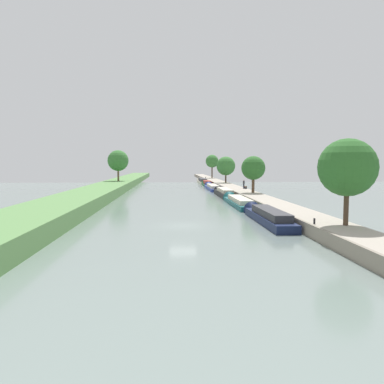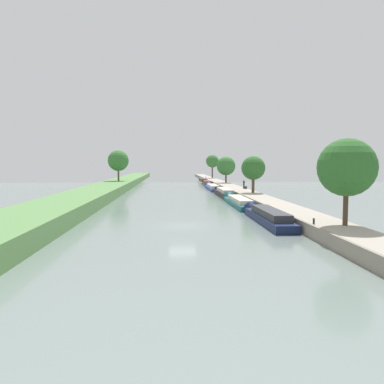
{
  "view_description": "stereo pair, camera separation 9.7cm",
  "coord_description": "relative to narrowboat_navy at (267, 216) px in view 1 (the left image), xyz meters",
  "views": [
    {
      "loc": [
        -1.24,
        -35.0,
        5.84
      ],
      "look_at": [
        2.52,
        28.05,
        1.0
      ],
      "focal_mm": 35.4,
      "sensor_mm": 36.0,
      "label": 1
    },
    {
      "loc": [
        -1.14,
        -35.01,
        5.84
      ],
      "look_at": [
        2.52,
        28.05,
        1.0
      ],
      "focal_mm": 35.4,
      "sensor_mm": 36.0,
      "label": 2
    }
  ],
  "objects": [
    {
      "name": "narrowboat_navy",
      "position": [
        0.0,
        0.0,
        0.0
      ],
      "size": [
        2.07,
        13.89,
        2.03
      ],
      "color": "#141E42",
      "rests_on": "ground_plane"
    },
    {
      "name": "ground_plane",
      "position": [
        -8.41,
        -1.82,
        -0.58
      ],
      "size": [
        160.0,
        160.0,
        0.0
      ],
      "primitive_type": "plane",
      "color": "slate"
    },
    {
      "name": "mooring_bollard_near",
      "position": [
        1.81,
        -7.74,
        0.67
      ],
      "size": [
        0.16,
        0.16,
        0.45
      ],
      "color": "black",
      "rests_on": "right_towpath"
    },
    {
      "name": "narrowboat_green",
      "position": [
        0.04,
        61.16,
        -0.06
      ],
      "size": [
        1.87,
        11.23,
        1.92
      ],
      "color": "#1E6033",
      "rests_on": "ground_plane"
    },
    {
      "name": "left_grassy_bank",
      "position": [
        -21.81,
        -1.82,
        0.23
      ],
      "size": [
        6.95,
        260.0,
        1.63
      ],
      "color": "#5B894C",
      "rests_on": "ground_plane"
    },
    {
      "name": "narrowboat_black",
      "position": [
        -0.01,
        29.99,
        0.0
      ],
      "size": [
        2.06,
        14.29,
        1.98
      ],
      "color": "black",
      "rests_on": "ground_plane"
    },
    {
      "name": "narrowboat_cream",
      "position": [
        0.01,
        74.99,
        -0.03
      ],
      "size": [
        2.04,
        16.44,
        2.05
      ],
      "color": "beige",
      "rests_on": "ground_plane"
    },
    {
      "name": "tree_rightbank_far",
      "position": [
        4.2,
        85.8,
        5.84
      ],
      "size": [
        4.18,
        4.18,
        7.52
      ],
      "color": "#4C3828",
      "rests_on": "right_towpath"
    },
    {
      "name": "right_towpath",
      "position": [
        3.3,
        -1.82,
        -0.07
      ],
      "size": [
        3.57,
        260.0,
        1.02
      ],
      "color": "#A89E8E",
      "rests_on": "ground_plane"
    },
    {
      "name": "tree_rightbank_midfar",
      "position": [
        4.19,
        55.6,
        4.55
      ],
      "size": [
        4.63,
        4.63,
        6.43
      ],
      "color": "#4C3828",
      "rests_on": "right_towpath"
    },
    {
      "name": "stone_quay",
      "position": [
        1.39,
        -1.82,
        -0.04
      ],
      "size": [
        0.25,
        260.0,
        1.07
      ],
      "color": "gray",
      "rests_on": "ground_plane"
    },
    {
      "name": "mooring_bollard_far",
      "position": [
        1.81,
        82.76,
        0.67
      ],
      "size": [
        0.16,
        0.16,
        0.45
      ],
      "color": "black",
      "rests_on": "right_towpath"
    },
    {
      "name": "tree_leftbank_downstream",
      "position": [
        -21.75,
        53.56,
        5.82
      ],
      "size": [
        4.93,
        4.93,
        7.26
      ],
      "color": "brown",
      "rests_on": "left_grassy_bank"
    },
    {
      "name": "narrowboat_blue",
      "position": [
        -0.18,
        46.62,
        -0.12
      ],
      "size": [
        2.19,
        16.21,
        2.08
      ],
      "color": "#283D93",
      "rests_on": "ground_plane"
    },
    {
      "name": "park_bench",
      "position": [
        4.63,
        33.65,
        0.79
      ],
      "size": [
        0.44,
        1.5,
        0.47
      ],
      "color": "#333338",
      "rests_on": "right_towpath"
    },
    {
      "name": "tree_rightbank_near",
      "position": [
        3.98,
        -8.54,
        4.91
      ],
      "size": [
        4.46,
        4.46,
        6.71
      ],
      "color": "#4C3828",
      "rests_on": "right_towpath"
    },
    {
      "name": "tree_rightbank_midnear",
      "position": [
        3.96,
        23.98,
        4.44
      ],
      "size": [
        3.87,
        3.87,
        5.96
      ],
      "color": "brown",
      "rests_on": "right_towpath"
    },
    {
      "name": "narrowboat_teal",
      "position": [
        -0.14,
        15.29,
        -0.1
      ],
      "size": [
        2.15,
        15.26,
        2.05
      ],
      "color": "#195B60",
      "rests_on": "ground_plane"
    },
    {
      "name": "person_walking",
      "position": [
        4.46,
        34.24,
        1.32
      ],
      "size": [
        0.34,
        0.34,
        1.66
      ],
      "color": "#282D42",
      "rests_on": "right_towpath"
    }
  ]
}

